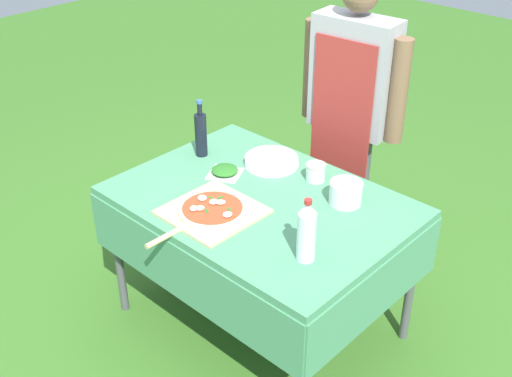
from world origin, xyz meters
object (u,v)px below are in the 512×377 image
Objects in this scene: oil_bottle at (201,134)px; sauce_jar at (316,173)px; prep_table at (261,213)px; herb_container at (225,171)px; mixing_tub at (346,193)px; plate_stack at (271,161)px; person_cook at (351,103)px; water_bottle at (307,231)px; pizza_on_peel at (211,211)px.

sauce_jar is (0.58, 0.19, -0.08)m from oil_bottle.
herb_container reaches higher than prep_table.
mixing_tub is at bearing 8.94° from oil_bottle.
oil_bottle reaches higher than mixing_tub.
herb_container is 0.24m from plate_stack.
oil_bottle is at bearing 165.26° from herb_container.
person_cook is 0.55m from plate_stack.
person_cook is 10.84× the size of mixing_tub.
oil_bottle is 0.61m from sauce_jar.
plate_stack is at bearing -173.15° from sauce_jar.
mixing_tub is 1.56× the size of sauce_jar.
herb_container is 2.13× the size of sauce_jar.
oil_bottle is (-0.50, 0.10, 0.19)m from prep_table.
herb_container is 0.60m from mixing_tub.
sauce_jar is (0.35, 0.25, 0.02)m from herb_container.
person_cook reaches higher than water_bottle.
prep_table is 4.40× the size of oil_bottle.
person_cook reaches higher than herb_container.
person_cook is at bearing 75.08° from herb_container.
plate_stack is at bearing 175.38° from mixing_tub.
person_cook is 1.11m from water_bottle.
water_bottle is at bearing -38.13° from plate_stack.
pizza_on_peel is at bearing -128.57° from mixing_tub.
water_bottle reaches higher than sauce_jar.
oil_bottle reaches higher than water_bottle.
person_cook reaches higher than plate_stack.
herb_container is 1.37× the size of mixing_tub.
prep_table is 0.52m from water_bottle.
water_bottle is (0.43, -0.21, 0.20)m from prep_table.
sauce_jar reaches higher than herb_container.
pizza_on_peel is 0.52m from plate_stack.
prep_table is 0.82× the size of person_cook.
pizza_on_peel reaches higher than plate_stack.
water_bottle is at bearing -25.80° from prep_table.
mixing_tub is at bearing 119.69° from person_cook.
oil_bottle is (-0.42, -0.67, -0.08)m from person_cook.
pizza_on_peel is at bearing -107.29° from prep_table.
prep_table is at bearing 73.58° from pizza_on_peel.
oil_bottle is 0.81m from mixing_tub.
herb_container is (0.23, -0.06, -0.10)m from oil_bottle.
person_cook is 16.86× the size of sauce_jar.
prep_table is 8.94× the size of mixing_tub.
mixing_tub is (0.38, -0.55, -0.14)m from person_cook.
prep_table is 0.33m from sauce_jar.
plate_stack is (-0.10, -0.51, -0.18)m from person_cook.
mixing_tub reaches higher than pizza_on_peel.
plate_stack is (-0.10, 0.51, 0.01)m from pizza_on_peel.
herb_container is (-0.27, 0.04, 0.09)m from prep_table.
person_cook is 0.78m from herb_container.
pizza_on_peel reaches higher than prep_table.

